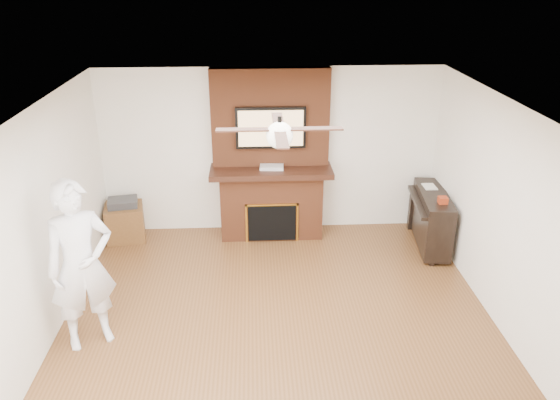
{
  "coord_description": "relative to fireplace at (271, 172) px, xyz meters",
  "views": [
    {
      "loc": [
        -0.25,
        -5.0,
        3.82
      ],
      "look_at": [
        0.05,
        0.9,
        1.26
      ],
      "focal_mm": 35.0,
      "sensor_mm": 36.0,
      "label": 1
    }
  ],
  "objects": [
    {
      "name": "side_table",
      "position": [
        -2.2,
        -0.07,
        -0.7
      ],
      "size": [
        0.64,
        0.64,
        0.63
      ],
      "rotation": [
        0.0,
        0.0,
        0.18
      ],
      "color": "brown",
      "rests_on": "ground"
    },
    {
      "name": "person",
      "position": [
        -2.06,
        -2.54,
        -0.05
      ],
      "size": [
        0.83,
        0.73,
        1.89
      ],
      "primitive_type": "imported",
      "rotation": [
        0.0,
        0.0,
        0.49
      ],
      "color": "white",
      "rests_on": "ground"
    },
    {
      "name": "piano",
      "position": [
        2.3,
        -0.55,
        -0.55
      ],
      "size": [
        0.61,
        1.3,
        0.92
      ],
      "rotation": [
        0.0,
        0.0,
        -0.12
      ],
      "color": "black",
      "rests_on": "ground"
    },
    {
      "name": "tv",
      "position": [
        0.0,
        -0.05,
        0.68
      ],
      "size": [
        1.0,
        0.08,
        0.6
      ],
      "color": "black",
      "rests_on": "fireplace"
    },
    {
      "name": "cable_box",
      "position": [
        0.01,
        -0.1,
        0.11
      ],
      "size": [
        0.35,
        0.22,
        0.05
      ],
      "primitive_type": "cube",
      "rotation": [
        0.0,
        0.0,
        -0.07
      ],
      "color": "silver",
      "rests_on": "fireplace"
    },
    {
      "name": "candle_orange",
      "position": [
        -0.1,
        -0.21,
        -0.93
      ],
      "size": [
        0.07,
        0.07,
        0.12
      ],
      "primitive_type": "cylinder",
      "color": "red",
      "rests_on": "ground"
    },
    {
      "name": "candle_green",
      "position": [
        -0.03,
        -0.2,
        -0.95
      ],
      "size": [
        0.07,
        0.07,
        0.09
      ],
      "primitive_type": "cylinder",
      "color": "#327930",
      "rests_on": "ground"
    },
    {
      "name": "room_shell",
      "position": [
        0.0,
        -2.55,
        0.25
      ],
      "size": [
        5.36,
        5.86,
        2.86
      ],
      "color": "brown",
      "rests_on": "ground"
    },
    {
      "name": "candle_cream",
      "position": [
        0.05,
        -0.19,
        -0.93
      ],
      "size": [
        0.08,
        0.08,
        0.12
      ],
      "primitive_type": "cylinder",
      "color": "beige",
      "rests_on": "ground"
    },
    {
      "name": "ceiling_fan",
      "position": [
        -0.0,
        -2.55,
        1.34
      ],
      "size": [
        1.21,
        1.21,
        0.31
      ],
      "color": "black",
      "rests_on": "room_shell"
    },
    {
      "name": "fireplace",
      "position": [
        0.0,
        0.0,
        0.0
      ],
      "size": [
        1.78,
        0.64,
        2.5
      ],
      "color": "brown",
      "rests_on": "ground"
    }
  ]
}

